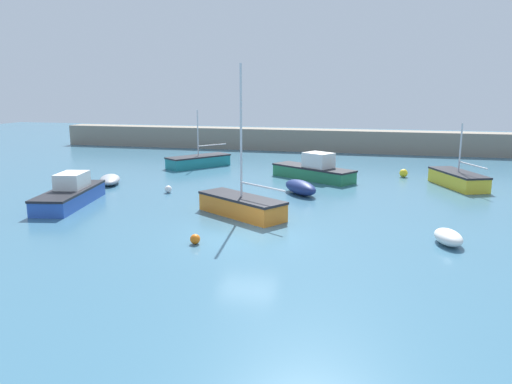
{
  "coord_description": "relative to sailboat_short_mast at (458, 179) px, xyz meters",
  "views": [
    {
      "loc": [
        5.41,
        -19.97,
        6.29
      ],
      "look_at": [
        -1.35,
        6.88,
        0.48
      ],
      "focal_mm": 35.0,
      "sensor_mm": 36.0,
      "label": 1
    }
  ],
  "objects": [
    {
      "name": "fishing_dinghy_green",
      "position": [
        -2.06,
        -12.95,
        -0.2
      ],
      "size": [
        1.41,
        2.03,
        0.61
      ],
      "rotation": [
        0.0,
        0.0,
        4.97
      ],
      "color": "white",
      "rests_on": "ground_plane"
    },
    {
      "name": "harbor_breakwater",
      "position": [
        -10.32,
        16.61,
        0.57
      ],
      "size": [
        57.05,
        2.48,
        2.15
      ],
      "primitive_type": "cube",
      "color": "gray",
      "rests_on": "ground_plane"
    },
    {
      "name": "motorboat_with_cabin",
      "position": [
        -21.25,
        -10.49,
        0.1
      ],
      "size": [
        2.95,
        6.14,
        1.72
      ],
      "rotation": [
        0.0,
        0.0,
        4.9
      ],
      "color": "#2D56B7",
      "rests_on": "ground_plane"
    },
    {
      "name": "sailboat_tall_mast",
      "position": [
        -11.53,
        -10.5,
        0.03
      ],
      "size": [
        5.08,
        4.07,
        7.43
      ],
      "rotation": [
        0.0,
        0.0,
        2.57
      ],
      "color": "orange",
      "rests_on": "ground_plane"
    },
    {
      "name": "mooring_buoy_white",
      "position": [
        -17.36,
        -6.28,
        -0.29
      ],
      "size": [
        0.45,
        0.45,
        0.45
      ],
      "primitive_type": "sphere",
      "color": "white",
      "rests_on": "ground_plane"
    },
    {
      "name": "ground_plane",
      "position": [
        -10.32,
        -13.85,
        -0.61
      ],
      "size": [
        120.0,
        120.0,
        0.2
      ],
      "primitive_type": "cube",
      "color": "#38667F"
    },
    {
      "name": "rowboat_white_midwater",
      "position": [
        -9.48,
        -4.73,
        -0.09
      ],
      "size": [
        2.82,
        3.13,
        0.84
      ],
      "rotation": [
        0.0,
        0.0,
        2.24
      ],
      "color": "navy",
      "rests_on": "ground_plane"
    },
    {
      "name": "mooring_buoy_yellow",
      "position": [
        -3.25,
        2.9,
        -0.22
      ],
      "size": [
        0.58,
        0.58,
        0.58
      ],
      "primitive_type": "sphere",
      "color": "yellow",
      "rests_on": "ground_plane"
    },
    {
      "name": "mooring_buoy_orange",
      "position": [
        -12.11,
        -15.44,
        -0.3
      ],
      "size": [
        0.42,
        0.42,
        0.42
      ],
      "primitive_type": "sphere",
      "color": "orange",
      "rests_on": "ground_plane"
    },
    {
      "name": "sailboat_twin_hulled",
      "position": [
        -19.14,
        3.69,
        -0.03
      ],
      "size": [
        4.49,
        5.26,
        4.58
      ],
      "rotation": [
        0.0,
        0.0,
        4.08
      ],
      "color": "teal",
      "rests_on": "ground_plane"
    },
    {
      "name": "open_tender_yellow",
      "position": [
        -22.34,
        -4.52,
        -0.22
      ],
      "size": [
        2.55,
        3.37,
        0.58
      ],
      "rotation": [
        0.0,
        0.0,
        5.18
      ],
      "color": "gray",
      "rests_on": "ground_plane"
    },
    {
      "name": "sailboat_short_mast",
      "position": [
        0.0,
        0.0,
        0.0
      ],
      "size": [
        3.41,
        5.35,
        4.11
      ],
      "rotation": [
        0.0,
        0.0,
        1.97
      ],
      "color": "yellow",
      "rests_on": "ground_plane"
    },
    {
      "name": "motorboat_grey_hull",
      "position": [
        -9.34,
        0.4,
        0.16
      ],
      "size": [
        6.25,
        4.84,
        1.91
      ],
      "rotation": [
        0.0,
        0.0,
        2.58
      ],
      "color": "#287A4C",
      "rests_on": "ground_plane"
    }
  ]
}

